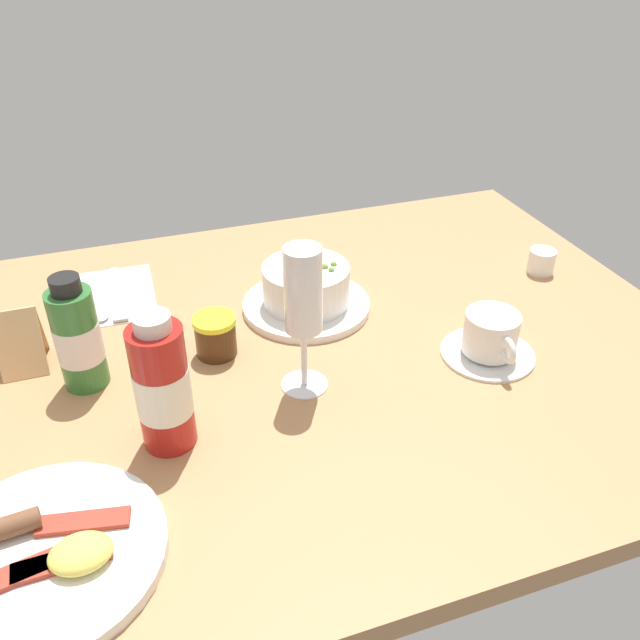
{
  "coord_description": "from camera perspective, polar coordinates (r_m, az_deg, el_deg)",
  "views": [
    {
      "loc": [
        23.75,
        72.85,
        54.89
      ],
      "look_at": [
        -1.38,
        0.31,
        4.51
      ],
      "focal_mm": 37.6,
      "sensor_mm": 36.0,
      "label": 1
    }
  ],
  "objects": [
    {
      "name": "breakfast_plate",
      "position": [
        0.73,
        -22.26,
        -17.97
      ],
      "size": [
        23.37,
        23.37,
        3.7
      ],
      "color": "white",
      "rests_on": "ground_plane"
    },
    {
      "name": "creamer_jug",
      "position": [
        1.18,
        18.3,
        4.82
      ],
      "size": [
        4.35,
        5.28,
        4.66
      ],
      "color": "white",
      "rests_on": "ground_plane"
    },
    {
      "name": "wine_glass",
      "position": [
        0.8,
        -1.44,
        1.84
      ],
      "size": [
        6.1,
        6.1,
        19.91
      ],
      "color": "white",
      "rests_on": "ground_plane"
    },
    {
      "name": "jam_jar",
      "position": [
        0.93,
        -8.89,
        -1.32
      ],
      "size": [
        5.9,
        5.9,
        5.82
      ],
      "color": "#442812",
      "rests_on": "ground_plane"
    },
    {
      "name": "menu_card",
      "position": [
        0.97,
        -24.21,
        -1.43
      ],
      "size": [
        5.78,
        6.76,
        8.95
      ],
      "color": "tan",
      "rests_on": "ground_plane"
    },
    {
      "name": "ground_plane",
      "position": [
        0.95,
        -0.85,
        -3.08
      ],
      "size": [
        110.0,
        84.0,
        3.0
      ],
      "primitive_type": "cube",
      "color": "#B27F51"
    },
    {
      "name": "sauce_bottle_red",
      "position": [
        0.77,
        -13.26,
        -5.54
      ],
      "size": [
        6.3,
        6.3,
        17.36
      ],
      "color": "#B21E19",
      "rests_on": "ground_plane"
    },
    {
      "name": "cutlery_setting",
      "position": [
        1.1,
        -17.54,
        1.92
      ],
      "size": [
        14.44,
        18.03,
        0.9
      ],
      "color": "white",
      "rests_on": "ground_plane"
    },
    {
      "name": "coffee_cup",
      "position": [
        0.94,
        14.3,
        -1.47
      ],
      "size": [
        12.88,
        12.96,
        6.58
      ],
      "color": "white",
      "rests_on": "ground_plane"
    },
    {
      "name": "sauce_bottle_green",
      "position": [
        0.89,
        -19.93,
        -1.4
      ],
      "size": [
        5.8,
        5.8,
        15.72
      ],
      "color": "#337233",
      "rests_on": "ground_plane"
    },
    {
      "name": "porridge_bowl",
      "position": [
        1.01,
        -1.19,
        2.68
      ],
      "size": [
        19.42,
        19.42,
        7.89
      ],
      "color": "white",
      "rests_on": "ground_plane"
    }
  ]
}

